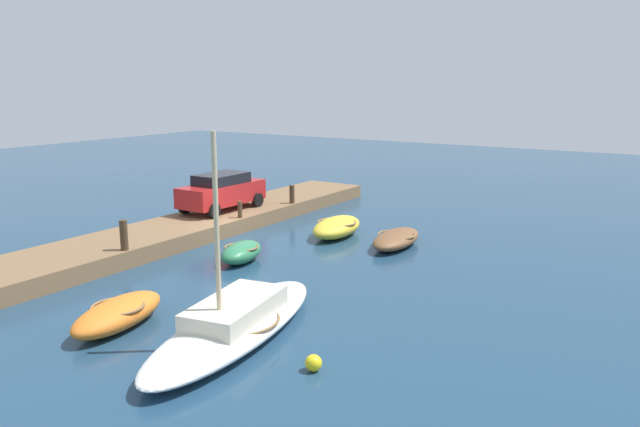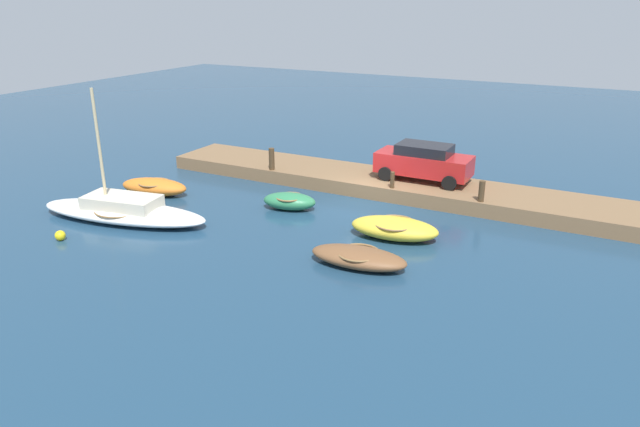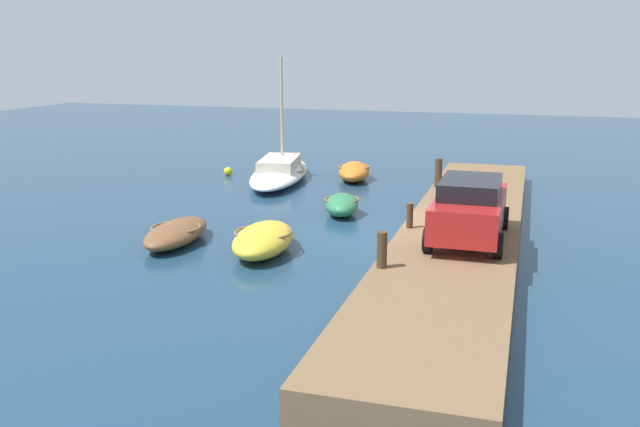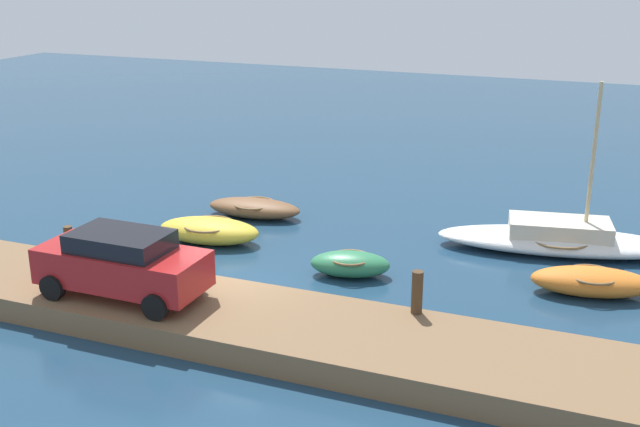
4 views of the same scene
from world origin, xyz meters
name	(u,v)px [view 2 (image 2 of 4)]	position (x,y,z in m)	size (l,w,h in m)	color
ground_plane	(366,203)	(0.00, 0.00, 0.00)	(84.00, 84.00, 0.00)	navy
dock_platform	(385,183)	(0.00, -2.12, 0.32)	(22.13, 3.29, 0.63)	brown
rowboat_yellow	(394,228)	(-2.48, 3.14, 0.40)	(3.46, 1.99, 0.79)	gold
rowboat_orange	(154,186)	(9.03, 3.39, 0.38)	(3.38, 1.92, 0.75)	orange
rowboat_brown	(359,257)	(-2.29, 5.97, 0.32)	(3.43, 1.67, 0.63)	brown
sailboat_white	(123,210)	(7.90, 6.42, 0.41)	(7.61, 3.42, 5.25)	white
dinghy_green	(289,201)	(2.59, 2.21, 0.37)	(2.47, 1.67, 0.72)	#2D7A4C
mooring_post_west	(482,191)	(-4.74, -0.73, 1.06)	(0.24, 0.24, 0.86)	#47331E
mooring_post_mid_west	(392,180)	(-0.88, -0.73, 0.99)	(0.19, 0.19, 0.72)	#47331E
mooring_post_mid_east	(272,159)	(5.30, -0.73, 1.16)	(0.27, 0.27, 1.06)	#47331E
parked_car	(424,161)	(-1.70, -2.45, 1.51)	(4.24, 1.96, 1.67)	#B21E1E
marker_buoy	(60,235)	(8.39, 9.08, 0.19)	(0.38, 0.38, 0.38)	yellow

